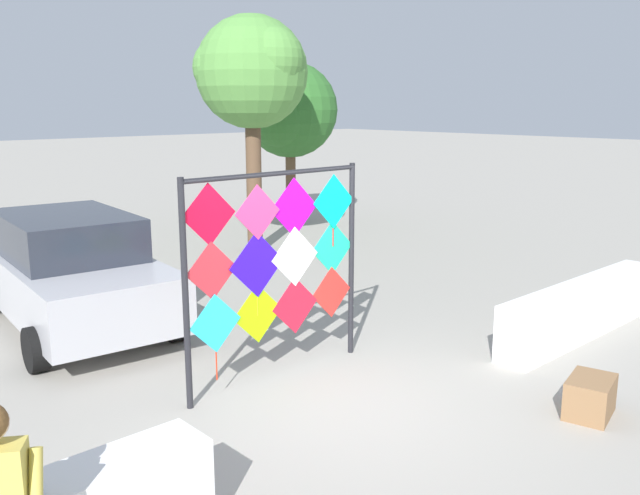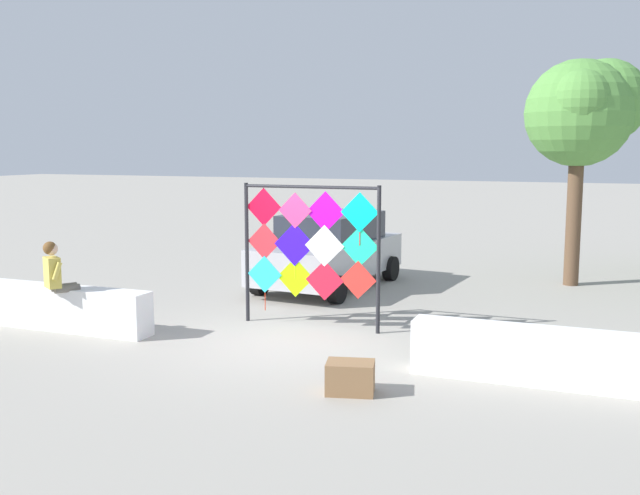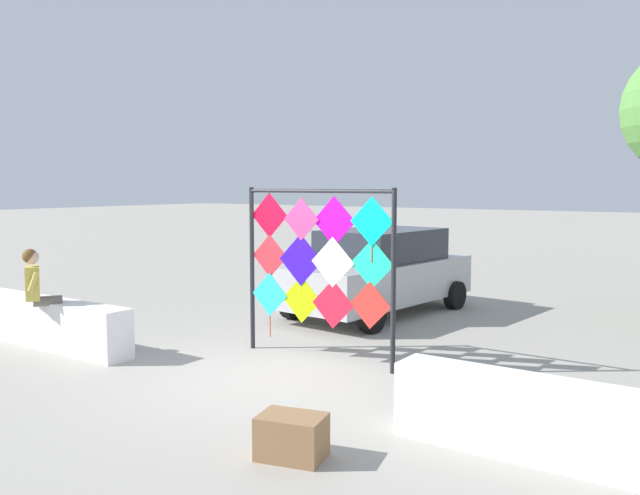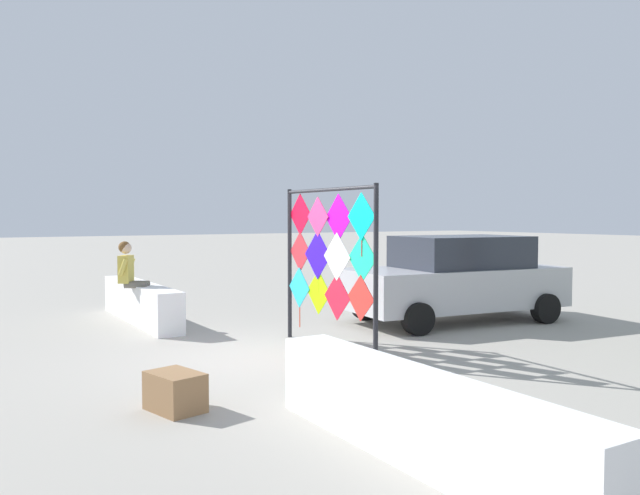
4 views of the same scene
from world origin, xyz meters
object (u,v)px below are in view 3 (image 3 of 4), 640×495
at_px(cardboard_box_large, 292,437).
at_px(seated_vendor, 42,291).
at_px(kite_display_rack, 318,258).
at_px(parked_car, 379,271).

bearing_deg(cardboard_box_large, seated_vendor, 169.41).
distance_m(kite_display_rack, parked_car, 3.80).
distance_m(kite_display_rack, seated_vendor, 4.31).
bearing_deg(kite_display_rack, seated_vendor, -151.99).
distance_m(kite_display_rack, cardboard_box_large, 3.78).
distance_m(parked_car, cardboard_box_large, 7.26).
bearing_deg(parked_car, seated_vendor, -116.22).
height_order(seated_vendor, parked_car, parked_car).
xyz_separation_m(seated_vendor, parked_car, (2.76, 5.61, -0.10)).
relative_size(kite_display_rack, seated_vendor, 1.60).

